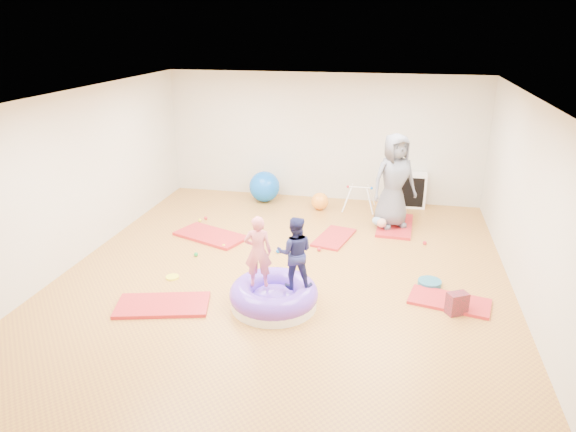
# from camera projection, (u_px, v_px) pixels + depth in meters

# --- Properties ---
(room) EXTENTS (7.01, 8.01, 2.81)m
(room) POSITION_uv_depth(u_px,v_px,m) (284.00, 192.00, 7.72)
(room) COLOR #A46733
(room) RESTS_ON ground
(gym_mat_front_left) EXTENTS (1.41, 0.95, 0.05)m
(gym_mat_front_left) POSITION_uv_depth(u_px,v_px,m) (163.00, 305.00, 7.28)
(gym_mat_front_left) COLOR red
(gym_mat_front_left) RESTS_ON ground
(gym_mat_mid_left) EXTENTS (1.50, 1.12, 0.06)m
(gym_mat_mid_left) POSITION_uv_depth(u_px,v_px,m) (211.00, 236.00, 9.66)
(gym_mat_mid_left) COLOR red
(gym_mat_mid_left) RESTS_ON ground
(gym_mat_center_back) EXTENTS (0.76, 1.15, 0.04)m
(gym_mat_center_back) POSITION_uv_depth(u_px,v_px,m) (334.00, 238.00, 9.59)
(gym_mat_center_back) COLOR red
(gym_mat_center_back) RESTS_ON ground
(gym_mat_right) EXTENTS (1.21, 0.78, 0.05)m
(gym_mat_right) POSITION_uv_depth(u_px,v_px,m) (449.00, 301.00, 7.39)
(gym_mat_right) COLOR red
(gym_mat_right) RESTS_ON ground
(gym_mat_rear_right) EXTENTS (0.72, 1.34, 0.05)m
(gym_mat_rear_right) POSITION_uv_depth(u_px,v_px,m) (395.00, 225.00, 10.15)
(gym_mat_rear_right) COLOR red
(gym_mat_rear_right) RESTS_ON ground
(inflatable_cushion) EXTENTS (1.26, 1.26, 0.40)m
(inflatable_cushion) POSITION_uv_depth(u_px,v_px,m) (274.00, 296.00, 7.27)
(inflatable_cushion) COLOR white
(inflatable_cushion) RESTS_ON ground
(child_pink) EXTENTS (0.42, 0.32, 1.04)m
(child_pink) POSITION_uv_depth(u_px,v_px,m) (258.00, 248.00, 7.04)
(child_pink) COLOR #E37078
(child_pink) RESTS_ON inflatable_cushion
(child_navy) EXTENTS (0.56, 0.46, 1.04)m
(child_navy) POSITION_uv_depth(u_px,v_px,m) (295.00, 249.00, 7.00)
(child_navy) COLOR navy
(child_navy) RESTS_ON inflatable_cushion
(adult_caregiver) EXTENTS (1.06, 0.94, 1.82)m
(adult_caregiver) POSITION_uv_depth(u_px,v_px,m) (394.00, 181.00, 9.78)
(adult_caregiver) COLOR slate
(adult_caregiver) RESTS_ON gym_mat_rear_right
(infant) EXTENTS (0.38, 0.39, 0.23)m
(infant) POSITION_uv_depth(u_px,v_px,m) (382.00, 221.00, 9.96)
(infant) COLOR #93BADF
(infant) RESTS_ON gym_mat_rear_right
(ball_pit_balls) EXTENTS (4.49, 3.08, 0.07)m
(ball_pit_balls) POSITION_uv_depth(u_px,v_px,m) (266.00, 246.00, 9.19)
(ball_pit_balls) COLOR blue
(ball_pit_balls) RESTS_ON ground
(exercise_ball_blue) EXTENTS (0.69, 0.69, 0.69)m
(exercise_ball_blue) POSITION_uv_depth(u_px,v_px,m) (264.00, 187.00, 11.49)
(exercise_ball_blue) COLOR blue
(exercise_ball_blue) RESTS_ON ground
(exercise_ball_orange) EXTENTS (0.37, 0.37, 0.37)m
(exercise_ball_orange) POSITION_uv_depth(u_px,v_px,m) (320.00, 201.00, 11.03)
(exercise_ball_orange) COLOR orange
(exercise_ball_orange) RESTS_ON ground
(infant_play_gym) EXTENTS (0.68, 0.64, 0.52)m
(infant_play_gym) POSITION_uv_depth(u_px,v_px,m) (359.00, 194.00, 10.96)
(infant_play_gym) COLOR white
(infant_play_gym) RESTS_ON ground
(cube_shelf) EXTENTS (0.75, 0.37, 0.75)m
(cube_shelf) POSITION_uv_depth(u_px,v_px,m) (408.00, 190.00, 11.17)
(cube_shelf) COLOR white
(cube_shelf) RESTS_ON ground
(balance_disc) EXTENTS (0.36, 0.36, 0.08)m
(balance_disc) POSITION_uv_depth(u_px,v_px,m) (430.00, 283.00, 7.88)
(balance_disc) COLOR #246680
(balance_disc) RESTS_ON ground
(backpack) EXTENTS (0.32, 0.28, 0.32)m
(backpack) POSITION_uv_depth(u_px,v_px,m) (457.00, 303.00, 7.07)
(backpack) COLOR maroon
(backpack) RESTS_ON ground
(yellow_toy) EXTENTS (0.21, 0.21, 0.03)m
(yellow_toy) POSITION_uv_depth(u_px,v_px,m) (172.00, 277.00, 8.11)
(yellow_toy) COLOR #FBF72E
(yellow_toy) RESTS_ON ground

